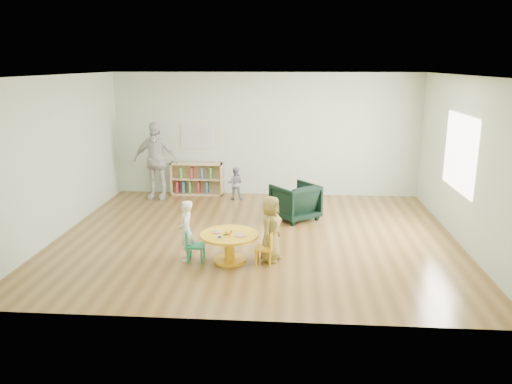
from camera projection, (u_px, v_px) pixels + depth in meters
room at (257, 130)px, 8.41m from camera, size 7.10×7.00×2.80m
activity_table at (229, 242)px, 7.70m from camera, size 0.90×0.90×0.50m
kid_chair_left at (193, 244)px, 7.74m from camera, size 0.27×0.27×0.50m
kid_chair_right at (266, 247)px, 7.62m from camera, size 0.29×0.29×0.50m
bookshelf at (196, 179)px, 11.67m from camera, size 1.20×0.30×0.75m
alphabet_poster at (197, 136)px, 11.54m from camera, size 0.74×0.01×0.54m
armchair at (295, 202)px, 9.79m from camera, size 1.09×1.09×0.72m
child_left at (186, 231)px, 7.72m from camera, size 0.26×0.37×0.96m
child_right at (271, 229)px, 7.70m from camera, size 0.45×0.58×1.04m
toddler at (235, 183)px, 11.22m from camera, size 0.37×0.30×0.74m
adult_caretaker at (155, 161)px, 11.19m from camera, size 1.04×0.48×1.74m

